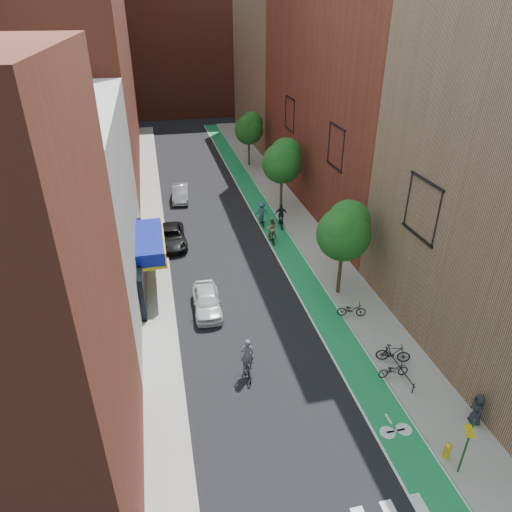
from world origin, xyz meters
TOP-DOWN VIEW (x-y plane):
  - ground at (0.00, 0.00)m, footprint 160.00×160.00m
  - bike_lane at (4.00, 26.00)m, footprint 2.00×68.00m
  - sidewalk_left at (-6.00, 26.00)m, footprint 2.00×68.00m
  - sidewalk_right at (6.50, 26.00)m, footprint 3.00×68.00m
  - building_left_white at (-11.00, 14.00)m, footprint 8.00×20.00m
  - building_left_far_red at (-11.00, 42.00)m, footprint 8.00×36.00m
  - building_right_mid_red at (12.00, 26.00)m, footprint 8.00×28.00m
  - building_right_far_tan at (12.00, 50.00)m, footprint 8.00×20.00m
  - building_far_closure at (0.00, 72.00)m, footprint 30.00×14.00m
  - tree_near at (5.65, 10.02)m, footprint 3.40×3.36m
  - tree_mid at (5.65, 24.02)m, footprint 3.55×3.53m
  - tree_far at (5.65, 38.02)m, footprint 3.30×3.25m
  - sign_pole at (5.38, -3.50)m, footprint 0.13×0.71m
  - parked_car_white at (-3.02, 10.06)m, footprint 1.79×4.16m
  - parked_car_black at (-4.60, 19.63)m, footprint 2.28×4.85m
  - parked_car_silver at (-3.14, 29.01)m, footprint 1.89×4.44m
  - cyclist_lead at (-1.73, 3.99)m, footprint 0.69×1.69m
  - cyclist_lane_near at (3.20, 18.17)m, footprint 0.92×1.66m
  - cyclist_lane_mid at (4.70, 20.65)m, footprint 1.11×1.77m
  - cyclist_lane_far at (3.20, 21.51)m, footprint 1.16×1.74m
  - parked_bike_near at (5.40, 2.06)m, footprint 1.62×0.61m
  - parked_bike_mid at (5.92, 3.11)m, footprint 1.85×1.12m
  - parked_bike_far at (5.40, 7.35)m, footprint 1.82×1.03m
  - pedestrian at (7.60, -1.41)m, footprint 0.70×0.89m
  - fire_hydrant at (5.30, -2.78)m, footprint 0.28×0.28m

SIDE VIEW (x-z plane):
  - ground at x=0.00m, z-range 0.00..0.00m
  - bike_lane at x=4.00m, z-range 0.00..0.01m
  - sidewalk_left at x=-6.00m, z-range 0.00..0.15m
  - sidewalk_right at x=6.50m, z-range 0.00..0.15m
  - parked_bike_near at x=5.40m, z-range 0.15..0.99m
  - fire_hydrant at x=5.30m, z-range 0.18..0.99m
  - parked_bike_far at x=5.40m, z-range 0.15..1.06m
  - parked_car_black at x=-4.60m, z-range 0.00..1.34m
  - parked_bike_mid at x=5.92m, z-range 0.15..1.22m
  - parked_car_white at x=-3.02m, z-range 0.00..1.40m
  - parked_car_silver at x=-3.14m, z-range 0.00..1.42m
  - cyclist_lead at x=-1.73m, z-range -0.33..1.87m
  - cyclist_lane_mid at x=4.70m, z-range -0.24..1.91m
  - pedestrian at x=7.60m, z-range 0.15..1.75m
  - cyclist_lane_near at x=3.20m, z-range -0.13..2.04m
  - cyclist_lane_far at x=3.20m, z-range -0.11..2.03m
  - sign_pole at x=5.38m, z-range 0.34..3.34m
  - tree_far at x=5.65m, z-range 1.40..7.60m
  - tree_near at x=5.65m, z-range 1.45..7.87m
  - tree_mid at x=5.65m, z-range 1.52..8.26m
  - building_left_white at x=-11.00m, z-range 0.00..12.00m
  - building_right_far_tan at x=12.00m, z-range 0.00..18.00m
  - building_far_closure at x=0.00m, z-range 0.00..20.00m
  - building_left_far_red at x=-11.00m, z-range 0.00..22.00m
  - building_right_mid_red at x=12.00m, z-range 0.00..22.00m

